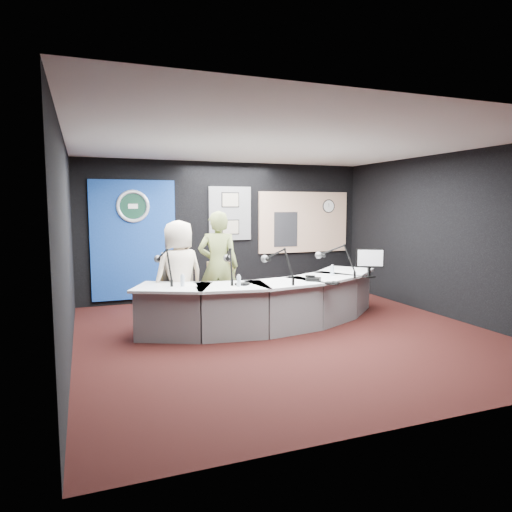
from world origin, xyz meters
name	(u,v)px	position (x,y,z in m)	size (l,w,h in m)	color
ground	(287,334)	(0.00, 0.00, 0.00)	(6.00, 6.00, 0.00)	black
ceiling	(289,143)	(0.00, 0.00, 2.80)	(6.00, 6.00, 0.02)	silver
wall_back	(227,230)	(0.00, 3.00, 1.40)	(6.00, 0.02, 2.80)	black
wall_front	(436,266)	(0.00, -3.00, 1.40)	(6.00, 0.02, 2.80)	black
wall_left	(67,247)	(-3.00, 0.00, 1.40)	(0.02, 6.00, 2.80)	black
wall_right	(449,236)	(3.00, 0.00, 1.40)	(0.02, 6.00, 2.80)	black
broadcast_desk	(270,302)	(-0.05, 0.55, 0.38)	(4.50, 1.90, 0.75)	silver
backdrop_panel	(134,240)	(-1.90, 2.97, 1.25)	(1.60, 0.05, 2.30)	navy
agency_seal	(133,206)	(-1.90, 2.93, 1.90)	(0.63, 0.63, 0.07)	silver
seal_center	(133,206)	(-1.90, 2.94, 1.90)	(0.48, 0.48, 0.01)	#0D3222
pinboard	(230,214)	(0.05, 2.97, 1.75)	(0.90, 0.04, 1.10)	slate
framed_photo_upper	(230,200)	(0.05, 2.94, 2.03)	(0.34, 0.02, 0.27)	gray
framed_photo_lower	(231,227)	(0.05, 2.94, 1.47)	(0.34, 0.02, 0.27)	gray
booth_window_frame	(304,222)	(1.75, 2.97, 1.55)	(2.12, 0.06, 1.32)	tan
booth_glow	(304,222)	(1.75, 2.96, 1.55)	(2.00, 0.02, 1.20)	#D8AB88
equipment_rack	(286,229)	(1.30, 2.94, 1.40)	(0.55, 0.02, 0.75)	black
wall_clock	(329,206)	(2.35, 2.94, 1.90)	(0.28, 0.28, 0.01)	white
armchair_left	(180,300)	(-1.43, 0.93, 0.44)	(0.49, 0.49, 0.87)	#A07F49
armchair_right	(218,293)	(-0.74, 1.14, 0.47)	(0.53, 0.53, 0.95)	#A07F49
draped_jacket	(178,286)	(-1.41, 1.18, 0.62)	(0.50, 0.10, 0.70)	#6A6259
person_man	(179,274)	(-1.43, 0.93, 0.85)	(0.83, 0.54, 1.69)	beige
person_woman	(218,266)	(-0.74, 1.14, 0.91)	(0.67, 0.44, 1.83)	olive
computer_monitor	(369,258)	(1.52, 0.15, 1.07)	(0.47, 0.03, 0.32)	black
desk_phone	(313,279)	(0.51, 0.16, 0.78)	(0.22, 0.17, 0.05)	black
headphones_near	(332,283)	(0.64, -0.20, 0.77)	(0.21, 0.21, 0.04)	black
headphones_far	(242,284)	(-0.65, 0.19, 0.77)	(0.20, 0.20, 0.03)	black
paper_stack	(190,285)	(-1.37, 0.46, 0.75)	(0.19, 0.28, 0.00)	white
notepad	(237,287)	(-0.79, 0.03, 0.75)	(0.20, 0.29, 0.00)	white
boom_mic_a	(164,264)	(-1.69, 0.74, 1.05)	(0.22, 0.73, 0.60)	black
boom_mic_b	(229,263)	(-0.76, 0.47, 1.05)	(0.23, 0.73, 0.60)	black
boom_mic_c	(278,263)	(-0.07, 0.19, 1.05)	(0.34, 0.70, 0.60)	black
boom_mic_d	(336,258)	(1.06, 0.41, 1.05)	(0.53, 0.58, 0.60)	black
water_bottles	(267,276)	(-0.21, 0.31, 0.84)	(2.61, 0.54, 0.18)	silver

